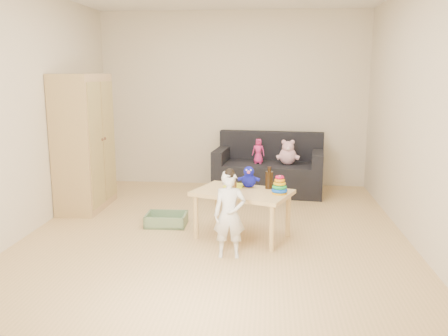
# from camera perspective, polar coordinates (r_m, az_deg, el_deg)

# --- Properties ---
(room) EXTENTS (4.50, 4.50, 4.50)m
(room) POSITION_cam_1_polar(r_m,az_deg,el_deg) (4.97, -0.85, 6.80)
(room) COLOR tan
(room) RESTS_ON ground
(wardrobe) EXTENTS (0.47, 0.94, 1.69)m
(wardrobe) POSITION_cam_1_polar(r_m,az_deg,el_deg) (6.18, -16.49, 2.96)
(wardrobe) COLOR tan
(wardrobe) RESTS_ON ground
(sofa) EXTENTS (1.60, 0.92, 0.43)m
(sofa) POSITION_cam_1_polar(r_m,az_deg,el_deg) (6.84, 5.36, -1.18)
(sofa) COLOR black
(sofa) RESTS_ON ground
(play_table) EXTENTS (1.11, 0.91, 0.50)m
(play_table) POSITION_cam_1_polar(r_m,az_deg,el_deg) (4.95, 2.21, -5.59)
(play_table) COLOR #DBB078
(play_table) RESTS_ON ground
(storage_bin) EXTENTS (0.46, 0.35, 0.14)m
(storage_bin) POSITION_cam_1_polar(r_m,az_deg,el_deg) (5.43, -6.95, -6.16)
(storage_bin) COLOR gray
(storage_bin) RESTS_ON ground
(toddler) EXTENTS (0.31, 0.22, 0.80)m
(toddler) POSITION_cam_1_polar(r_m,az_deg,el_deg) (4.40, 0.67, -5.75)
(toddler) COLOR white
(toddler) RESTS_ON ground
(pink_bear) EXTENTS (0.26, 0.22, 0.29)m
(pink_bear) POSITION_cam_1_polar(r_m,az_deg,el_deg) (6.73, 7.68, 1.68)
(pink_bear) COLOR #EAACBE
(pink_bear) RESTS_ON sofa
(doll) EXTENTS (0.19, 0.14, 0.35)m
(doll) POSITION_cam_1_polar(r_m,az_deg,el_deg) (6.74, 4.16, 2.01)
(doll) COLOR #E62B7D
(doll) RESTS_ON sofa
(ring_stacker) EXTENTS (0.16, 0.16, 0.19)m
(ring_stacker) POSITION_cam_1_polar(r_m,az_deg,el_deg) (4.78, 6.69, -2.23)
(ring_stacker) COLOR #D5960B
(ring_stacker) RESTS_ON play_table
(brown_bottle) EXTENTS (0.08, 0.08, 0.24)m
(brown_bottle) POSITION_cam_1_polar(r_m,az_deg,el_deg) (4.98, 5.46, -1.36)
(brown_bottle) COLOR black
(brown_bottle) RESTS_ON play_table
(blue_plush) EXTENTS (0.21, 0.17, 0.23)m
(blue_plush) POSITION_cam_1_polar(r_m,az_deg,el_deg) (5.02, 3.00, -1.03)
(blue_plush) COLOR #1519C1
(blue_plush) RESTS_ON play_table
(wooden_figure) EXTENTS (0.06, 0.06, 0.12)m
(wooden_figure) POSITION_cam_1_polar(r_m,az_deg,el_deg) (4.85, 1.24, -2.10)
(wooden_figure) COLOR brown
(wooden_figure) RESTS_ON play_table
(yellow_book) EXTENTS (0.24, 0.24, 0.02)m
(yellow_book) POSITION_cam_1_polar(r_m,az_deg,el_deg) (5.07, 1.27, -2.13)
(yellow_book) COLOR #EDFA1A
(yellow_book) RESTS_ON play_table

